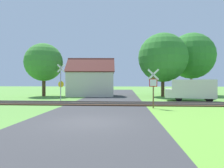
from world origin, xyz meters
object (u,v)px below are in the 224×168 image
tree_far (192,56)px  crossing_sign_far (61,81)px  house (91,83)px  mail_truck (192,89)px  tree_right (163,58)px  tree_left (44,62)px  stop_sign_near (153,85)px

tree_far → crossing_sign_far: bearing=-145.7°
crossing_sign_far → house: house is taller
house → mail_truck: house is taller
tree_far → tree_right: (-4.87, -3.26, -0.61)m
tree_right → tree_left: (-16.52, -0.40, -0.56)m
house → mail_truck: 13.72m
stop_sign_near → tree_left: bearing=-29.3°
tree_left → house: bearing=8.9°
crossing_sign_far → tree_right: tree_right is taller
mail_truck → tree_right: bearing=30.7°
crossing_sign_far → house: bearing=92.8°
tree_right → mail_truck: size_ratio=1.66×
tree_right → mail_truck: 7.79m
mail_truck → tree_far: bearing=-2.6°
stop_sign_near → mail_truck: bearing=-115.8°
house → tree_left: tree_left is taller
house → tree_far: 15.62m
crossing_sign_far → tree_right: bearing=47.8°
tree_right → crossing_sign_far: bearing=-145.5°
tree_right → tree_far: bearing=33.8°
house → tree_far: (14.86, 2.63, 4.03)m
stop_sign_near → crossing_sign_far: 9.71m
stop_sign_near → tree_far: bearing=-104.2°
crossing_sign_far → tree_right: (11.58, 7.97, 3.23)m
tree_far → mail_truck: tree_far is taller
stop_sign_near → tree_right: bearing=-91.1°
stop_sign_near → crossing_sign_far: size_ratio=0.78×
tree_far → house: bearing=-170.0°
tree_right → tree_left: bearing=-178.6°
stop_sign_near → tree_left: size_ratio=0.40×
mail_truck → stop_sign_near: bearing=156.9°
stop_sign_near → crossing_sign_far: (-8.60, 4.50, 0.35)m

